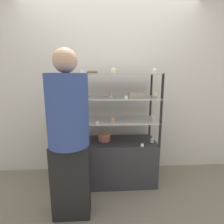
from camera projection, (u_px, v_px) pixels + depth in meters
name	position (u px, v px, depth m)	size (l,w,h in m)	color
ground_plane	(112.00, 180.00, 2.50)	(20.00, 20.00, 0.00)	gray
back_wall	(110.00, 87.00, 2.63)	(8.00, 0.05, 2.60)	silver
display_base	(112.00, 161.00, 2.44)	(1.18, 0.49, 0.60)	#333338
display_riser_lower	(112.00, 121.00, 2.33)	(1.18, 0.49, 0.30)	black
display_riser_middle	(112.00, 99.00, 2.27)	(1.18, 0.49, 0.30)	black
display_riser_upper	(112.00, 75.00, 2.21)	(1.18, 0.49, 0.30)	black
layer_cake_centerpiece	(104.00, 137.00, 2.39)	(0.17, 0.17, 0.10)	#C66660
sheet_cake_frosted	(136.00, 94.00, 2.33)	(0.21, 0.17, 0.06)	beige
cupcake_0	(71.00, 142.00, 2.25)	(0.05, 0.05, 0.06)	beige
cupcake_1	(152.00, 140.00, 2.33)	(0.05, 0.05, 0.06)	white
price_tag_0	(142.00, 145.00, 2.18)	(0.04, 0.00, 0.04)	white
cupcake_2	(70.00, 119.00, 2.24)	(0.06, 0.06, 0.07)	beige
cupcake_3	(113.00, 120.00, 2.19)	(0.06, 0.06, 0.07)	#CCB28C
cupcake_4	(153.00, 118.00, 2.30)	(0.06, 0.06, 0.07)	beige
price_tag_1	(98.00, 123.00, 2.09)	(0.04, 0.00, 0.04)	white
cupcake_5	(70.00, 96.00, 2.16)	(0.05, 0.05, 0.07)	beige
cupcake_6	(111.00, 95.00, 2.21)	(0.05, 0.05, 0.07)	white
cupcake_7	(155.00, 96.00, 2.16)	(0.05, 0.05, 0.07)	#CCB28C
price_tag_2	(126.00, 98.00, 2.05)	(0.04, 0.00, 0.04)	white
cupcake_8	(69.00, 71.00, 2.11)	(0.06, 0.06, 0.07)	beige
cupcake_9	(114.00, 71.00, 2.10)	(0.06, 0.06, 0.07)	beige
cupcake_10	(155.00, 71.00, 2.18)	(0.06, 0.06, 0.07)	beige
price_tag_3	(82.00, 71.00, 1.96)	(0.04, 0.00, 0.04)	white
donut_glazed	(92.00, 72.00, 2.19)	(0.14, 0.14, 0.03)	brown
customer_figure	(69.00, 133.00, 1.71)	(0.40, 0.40, 1.71)	black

